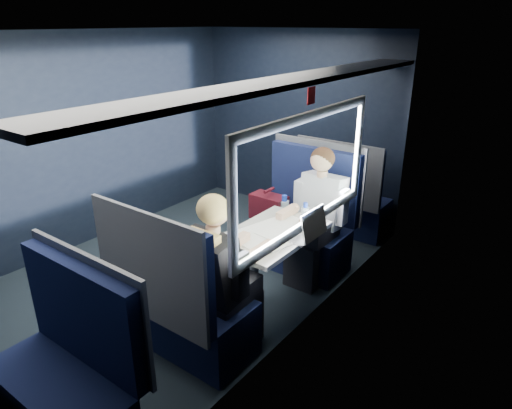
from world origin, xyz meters
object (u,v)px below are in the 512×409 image
Objects in this scene: seat_row_back at (69,378)px; bottle_small at (305,217)px; woman at (220,269)px; cup at (318,223)px; table at (269,239)px; laptop at (307,230)px; seat_bay_near at (301,225)px; seat_bay_far at (181,305)px; seat_row_front at (343,200)px; man at (317,210)px.

bottle_small is (0.39, 2.04, 0.43)m from seat_row_back.
woman reaches higher than cup.
table is 4.37× the size of bottle_small.
cup is at bearing 94.46° from laptop.
seat_row_back is at bearing -102.93° from woman.
bottle_small reaches higher than cup.
seat_row_back is 2.12m from bottle_small.
seat_row_back is (0.02, -2.66, -0.02)m from seat_bay_near.
seat_bay_near is 2.66m from seat_row_back.
seat_bay_far is 1.15m from laptop.
table is 1.82m from seat_row_front.
seat_bay_near is at bearing -91.25° from seat_row_front.
seat_bay_far is at bearing -109.05° from bottle_small.
laptop is 3.57× the size of cup.
seat_bay_near reaches higher than seat_row_back.
table is 0.92m from seat_bay_near.
seat_bay_near is at bearing 99.74° from woman.
laptop is (0.25, 0.79, 0.08)m from woman.
seat_row_front is 3.37× the size of laptop.
bottle_small is at bearing -73.51° from man.
seat_bay_far reaches higher than cup.
man is (0.25, 2.50, 0.31)m from seat_row_back.
table is 0.76× the size of man.
seat_row_front reaches higher than table.
seat_bay_near is 1.00× the size of seat_bay_far.
woman is (0.25, -2.50, 0.32)m from seat_row_front.
seat_bay_far is 2.67m from seat_row_front.
table is at bearing -133.87° from cup.
bottle_small is at bearing -76.08° from seat_row_front.
seat_row_front is 1.61m from cup.
laptop is at bearing -56.47° from seat_bay_near.
cup is (-0.02, 0.22, -0.02)m from laptop.
cup is (0.50, -0.56, 0.36)m from seat_bay_near.
seat_bay_near is 0.93m from seat_row_front.
laptop reaches higher than bottle_small.
seat_bay_far is at bearing 90.00° from seat_row_back.
cup is at bearing 67.94° from seat_bay_far.
seat_bay_far is at bearing -101.78° from table.
man is at bearing 84.48° from table.
laptop is at bearing 15.10° from table.
man is at bearing 80.97° from seat_bay_far.
cup is (0.23, -0.39, 0.07)m from man.
seat_row_back reaches higher than cup.
man is at bearing -77.17° from seat_row_front.
seat_row_back is 1.16m from woman.
table is 10.38× the size of cup.
bottle_small is (0.41, -0.62, 0.42)m from seat_bay_near.
seat_bay_near is 1.09× the size of seat_row_front.
man reaches higher than seat_row_back.
seat_bay_near is 1.63m from woman.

